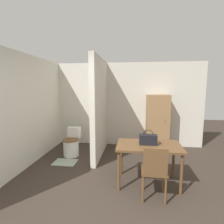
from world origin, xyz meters
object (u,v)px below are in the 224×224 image
(toilet, at_px, (72,144))
(wooden_cabinet, at_px, (157,122))
(handbag, at_px, (148,139))
(dining_table, at_px, (149,149))
(wooden_chair, at_px, (154,170))

(toilet, bearing_deg, wooden_cabinet, 18.41)
(toilet, height_order, handbag, handbag)
(dining_table, bearing_deg, handbag, 167.83)
(dining_table, relative_size, wooden_chair, 1.30)
(handbag, relative_size, wooden_cabinet, 0.20)
(dining_table, xyz_separation_m, handbag, (-0.01, 0.00, 0.18))
(toilet, xyz_separation_m, wooden_cabinet, (2.28, 0.76, 0.50))
(dining_table, distance_m, wooden_chair, 0.51)
(dining_table, bearing_deg, toilet, 148.43)
(dining_table, distance_m, handbag, 0.18)
(dining_table, relative_size, toilet, 1.64)
(wooden_chair, relative_size, wooden_cabinet, 0.57)
(toilet, relative_size, handbag, 2.23)
(wooden_chair, xyz_separation_m, toilet, (-1.93, 1.63, -0.21))
(handbag, bearing_deg, toilet, 148.30)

